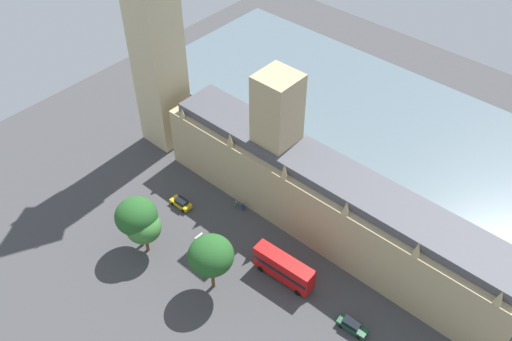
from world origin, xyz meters
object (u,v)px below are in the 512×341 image
(plane_tree_leading, at_px, (136,216))
(clock_tower, at_px, (150,2))
(pedestrian_trailing, at_px, (236,205))
(car_yellow_cab_by_river_gate, at_px, (181,203))
(plane_tree_kerbside, at_px, (144,228))
(car_silver_opposite_hall, at_px, (207,243))
(double_decker_bus_near_tower, at_px, (284,268))
(pedestrian_midblock, at_px, (243,207))
(car_dark_green_under_trees, at_px, (352,326))
(parliament_building, at_px, (324,195))
(plane_tree_far_end, at_px, (211,256))

(plane_tree_leading, bearing_deg, clock_tower, -140.62)
(pedestrian_trailing, bearing_deg, car_yellow_cab_by_river_gate, 63.64)
(pedestrian_trailing, relative_size, plane_tree_kerbside, 0.20)
(car_silver_opposite_hall, relative_size, double_decker_bus_near_tower, 0.41)
(car_silver_opposite_hall, relative_size, pedestrian_midblock, 2.58)
(double_decker_bus_near_tower, relative_size, plane_tree_leading, 1.04)
(car_yellow_cab_by_river_gate, relative_size, car_dark_green_under_trees, 0.87)
(pedestrian_midblock, bearing_deg, plane_tree_kerbside, 142.89)
(parliament_building, height_order, plane_tree_leading, parliament_building)
(car_dark_green_under_trees, relative_size, plane_tree_leading, 0.47)
(clock_tower, distance_m, pedestrian_midblock, 39.17)
(car_silver_opposite_hall, bearing_deg, pedestrian_trailing, 14.87)
(car_yellow_cab_by_river_gate, bearing_deg, plane_tree_far_end, -119.08)
(plane_tree_far_end, bearing_deg, clock_tower, -121.42)
(pedestrian_midblock, relative_size, plane_tree_kerbside, 0.21)
(plane_tree_leading, xyz_separation_m, plane_tree_far_end, (-2.06, 14.99, 0.50))
(pedestrian_midblock, height_order, plane_tree_leading, plane_tree_leading)
(car_dark_green_under_trees, bearing_deg, car_silver_opposite_hall, -87.60)
(clock_tower, relative_size, plane_tree_kerbside, 7.05)
(clock_tower, relative_size, double_decker_bus_near_tower, 5.44)
(parliament_building, distance_m, car_silver_opposite_hall, 21.29)
(car_yellow_cab_by_river_gate, height_order, car_dark_green_under_trees, same)
(plane_tree_leading, bearing_deg, parliament_building, 140.21)
(plane_tree_leading, bearing_deg, car_dark_green_under_trees, 105.94)
(car_yellow_cab_by_river_gate, height_order, plane_tree_leading, plane_tree_leading)
(car_silver_opposite_hall, bearing_deg, plane_tree_far_end, -127.47)
(clock_tower, distance_m, pedestrian_trailing, 38.37)
(parliament_building, xyz_separation_m, plane_tree_kerbside, (23.97, -18.35, -1.62))
(car_yellow_cab_by_river_gate, relative_size, pedestrian_trailing, 2.53)
(car_yellow_cab_by_river_gate, xyz_separation_m, double_decker_bus_near_tower, (-0.06, 23.95, 1.75))
(car_dark_green_under_trees, distance_m, pedestrian_midblock, 29.39)
(plane_tree_leading, bearing_deg, car_yellow_cab_by_river_gate, -170.90)
(pedestrian_trailing, xyz_separation_m, plane_tree_kerbside, (17.04, -4.37, 4.95))
(car_silver_opposite_hall, xyz_separation_m, plane_tree_far_end, (5.12, 6.55, 6.84))
(double_decker_bus_near_tower, bearing_deg, plane_tree_leading, 112.82)
(pedestrian_trailing, height_order, plane_tree_leading, plane_tree_leading)
(plane_tree_kerbside, distance_m, plane_tree_far_end, 13.74)
(double_decker_bus_near_tower, bearing_deg, plane_tree_far_end, 137.01)
(pedestrian_midblock, bearing_deg, double_decker_bus_near_tower, -133.40)
(pedestrian_trailing, bearing_deg, parliament_building, -129.99)
(plane_tree_far_end, bearing_deg, parliament_building, 167.28)
(double_decker_bus_near_tower, bearing_deg, pedestrian_trailing, 66.03)
(double_decker_bus_near_tower, relative_size, pedestrian_trailing, 6.43)
(plane_tree_leading, bearing_deg, car_silver_opposite_hall, 130.36)
(double_decker_bus_near_tower, xyz_separation_m, plane_tree_far_end, (8.58, -7.27, 5.10))
(pedestrian_midblock, xyz_separation_m, plane_tree_leading, (17.43, -7.30, 6.48))
(car_silver_opposite_hall, bearing_deg, parliament_building, -33.89)
(parliament_building, distance_m, plane_tree_kerbside, 30.23)
(pedestrian_midblock, relative_size, plane_tree_far_end, 0.16)
(parliament_building, xyz_separation_m, car_yellow_cab_by_river_gate, (13.34, -21.61, -6.42))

